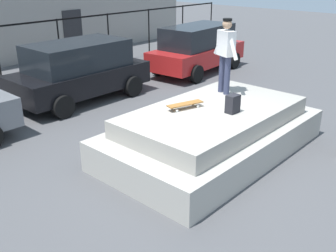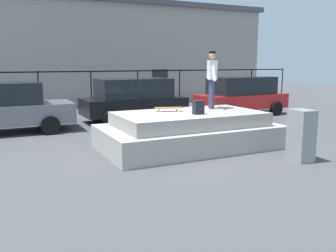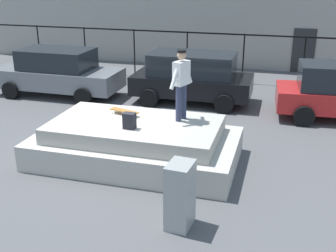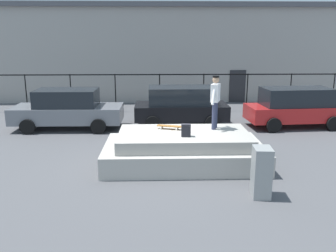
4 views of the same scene
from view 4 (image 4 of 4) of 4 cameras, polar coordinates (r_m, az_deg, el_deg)
The scene contains 11 objects.
ground_plane at distance 11.66m, azimuth -1.02°, elevation -5.82°, with size 60.00×60.00×0.00m, color #4C4C4F.
concrete_ledge at distance 11.44m, azimuth 2.53°, elevation -3.75°, with size 5.03×2.81×1.03m.
skateboarder at distance 11.65m, azimuth 7.56°, elevation 4.41°, with size 0.40×0.88×1.74m.
skateboard at distance 11.65m, azimuth 0.21°, elevation -0.04°, with size 0.84×0.43×0.12m.
backpack at distance 10.80m, azimuth 2.89°, elevation -0.69°, with size 0.28×0.20×0.38m, color black.
car_grey_sedan_near at distance 16.34m, azimuth -15.74°, elevation 2.65°, with size 4.76×2.12×1.75m.
car_black_hatchback_mid at distance 16.39m, azimuth 2.11°, elevation 3.37°, with size 4.23×2.19×1.77m.
car_red_hatchback_far at distance 17.02m, azimuth 19.75°, elevation 2.95°, with size 4.44×2.22×1.77m.
utility_box at distance 9.36m, azimuth 14.71°, elevation -7.16°, with size 0.44×0.60×1.29m, color gray.
fence_row at distance 19.46m, azimuth -1.35°, elevation 6.54°, with size 24.06×0.06×2.04m.
warehouse_building at distance 26.19m, azimuth -1.48°, elevation 11.92°, with size 24.67×8.98×6.00m.
Camera 4 is at (-0.12, -10.97, 3.95)m, focal length 38.13 mm.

